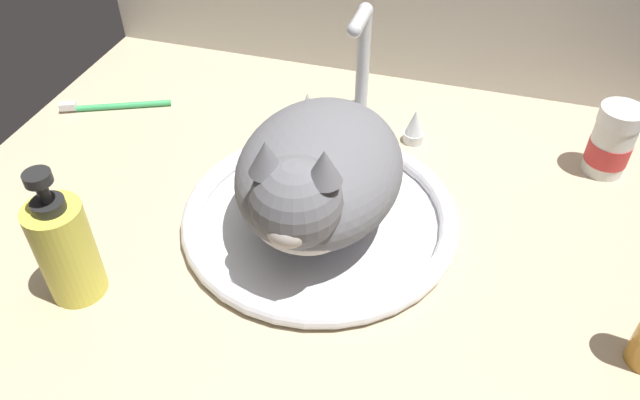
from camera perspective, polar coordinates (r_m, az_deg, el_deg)
countertop at (r=86.52cm, az=-0.75°, el=-1.49°), size 102.22×76.26×3.00cm
sink_basin at (r=82.67cm, az=0.00°, el=-1.50°), size 36.95×36.95×2.54cm
faucet at (r=95.12cm, az=3.78°, el=10.08°), size 20.56×9.19×21.62cm
cat at (r=75.69cm, az=-0.35°, el=2.25°), size 21.89×38.27×17.91cm
soap_pump_bottle at (r=76.01cm, az=-22.47°, el=-4.18°), size 6.54×6.54×17.97cm
pill_bottle at (r=98.29cm, az=25.34°, el=4.82°), size 6.19×6.19×10.79cm
toothbrush at (r=110.60cm, az=-18.57°, el=8.26°), size 17.11×8.32×1.70cm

